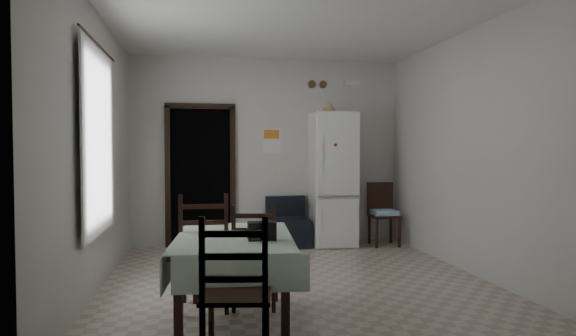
{
  "coord_description": "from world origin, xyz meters",
  "views": [
    {
      "loc": [
        -1.04,
        -5.25,
        1.45
      ],
      "look_at": [
        0.0,
        0.5,
        1.25
      ],
      "focal_mm": 30.0,
      "sensor_mm": 36.0,
      "label": 1
    }
  ],
  "objects_px": {
    "fridge": "(332,179)",
    "navy_seat": "(288,222)",
    "dining_chair_far_left": "(204,250)",
    "corner_chair": "(384,214)",
    "dining_chair_near_head": "(236,292)",
    "dining_chair_far_right": "(255,255)",
    "dining_table": "(234,281)"
  },
  "relations": [
    {
      "from": "fridge",
      "to": "navy_seat",
      "type": "bearing_deg",
      "value": -177.85
    },
    {
      "from": "dining_chair_far_left",
      "to": "corner_chair",
      "type": "bearing_deg",
      "value": -135.22
    },
    {
      "from": "dining_chair_near_head",
      "to": "dining_chair_far_left",
      "type": "bearing_deg",
      "value": -72.39
    },
    {
      "from": "dining_chair_far_left",
      "to": "dining_chair_near_head",
      "type": "height_order",
      "value": "dining_chair_far_left"
    },
    {
      "from": "dining_chair_far_left",
      "to": "dining_chair_far_right",
      "type": "bearing_deg",
      "value": 179.76
    },
    {
      "from": "navy_seat",
      "to": "corner_chair",
      "type": "distance_m",
      "value": 1.49
    },
    {
      "from": "dining_table",
      "to": "dining_chair_far_right",
      "type": "relative_size",
      "value": 1.48
    },
    {
      "from": "navy_seat",
      "to": "dining_chair_far_left",
      "type": "relative_size",
      "value": 0.7
    },
    {
      "from": "navy_seat",
      "to": "dining_chair_near_head",
      "type": "bearing_deg",
      "value": -108.0
    },
    {
      "from": "fridge",
      "to": "navy_seat",
      "type": "distance_m",
      "value": 0.95
    },
    {
      "from": "dining_table",
      "to": "corner_chair",
      "type": "bearing_deg",
      "value": 55.23
    },
    {
      "from": "fridge",
      "to": "dining_chair_far_left",
      "type": "xyz_separation_m",
      "value": [
        -1.97,
        -2.71,
        -0.48
      ]
    },
    {
      "from": "fridge",
      "to": "dining_chair_far_right",
      "type": "relative_size",
      "value": 2.1
    },
    {
      "from": "corner_chair",
      "to": "dining_table",
      "type": "bearing_deg",
      "value": -128.22
    },
    {
      "from": "navy_seat",
      "to": "dining_chair_near_head",
      "type": "distance_m",
      "value": 4.18
    },
    {
      "from": "navy_seat",
      "to": "dining_chair_near_head",
      "type": "height_order",
      "value": "dining_chair_near_head"
    },
    {
      "from": "corner_chair",
      "to": "dining_table",
      "type": "distance_m",
      "value": 3.91
    },
    {
      "from": "dining_table",
      "to": "dining_chair_far_left",
      "type": "height_order",
      "value": "dining_chair_far_left"
    },
    {
      "from": "fridge",
      "to": "navy_seat",
      "type": "height_order",
      "value": "fridge"
    },
    {
      "from": "fridge",
      "to": "corner_chair",
      "type": "xyz_separation_m",
      "value": [
        0.77,
        -0.19,
        -0.54
      ]
    },
    {
      "from": "dining_chair_far_right",
      "to": "dining_chair_far_left",
      "type": "bearing_deg",
      "value": 8.32
    },
    {
      "from": "dining_chair_far_right",
      "to": "corner_chair",
      "type": "bearing_deg",
      "value": -121.09
    },
    {
      "from": "dining_chair_far_right",
      "to": "dining_table",
      "type": "bearing_deg",
      "value": 74.49
    },
    {
      "from": "corner_chair",
      "to": "dining_chair_far_left",
      "type": "bearing_deg",
      "value": -135.8
    },
    {
      "from": "dining_table",
      "to": "fridge",
      "type": "bearing_deg",
      "value": 66.59
    },
    {
      "from": "dining_chair_far_left",
      "to": "dining_chair_near_head",
      "type": "xyz_separation_m",
      "value": [
        0.2,
        -1.33,
        -0.01
      ]
    },
    {
      "from": "dining_chair_far_left",
      "to": "dining_chair_far_right",
      "type": "height_order",
      "value": "dining_chair_far_left"
    },
    {
      "from": "fridge",
      "to": "dining_chair_near_head",
      "type": "relative_size",
      "value": 1.94
    },
    {
      "from": "dining_chair_near_head",
      "to": "navy_seat",
      "type": "bearing_deg",
      "value": -95.76
    },
    {
      "from": "fridge",
      "to": "corner_chair",
      "type": "distance_m",
      "value": 0.96
    },
    {
      "from": "dining_chair_far_left",
      "to": "dining_chair_near_head",
      "type": "relative_size",
      "value": 1.02
    },
    {
      "from": "corner_chair",
      "to": "dining_table",
      "type": "relative_size",
      "value": 0.67
    }
  ]
}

